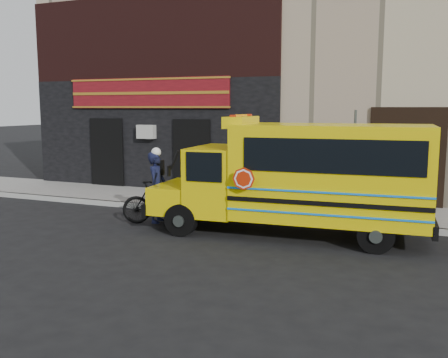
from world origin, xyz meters
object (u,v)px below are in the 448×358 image
Objects in this scene: school_bus at (303,175)px; bicycle at (158,202)px; cyclist at (157,189)px; sign_pole at (354,161)px.

school_bus is 3.56× the size of bicycle.
school_bus is 3.65× the size of cyclist.
bicycle is 1.03× the size of cyclist.
school_bus is 2.22m from sign_pole.
sign_pole is at bearing -76.54° from cyclist.
bicycle is at bearing -155.21° from sign_pole.
school_bus is 4.00m from cyclist.
school_bus is 4.02m from bicycle.
school_bus is at bearing -98.02° from cyclist.
cyclist is at bearing -176.89° from school_bus.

